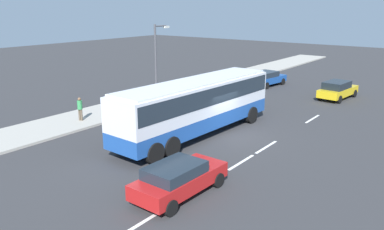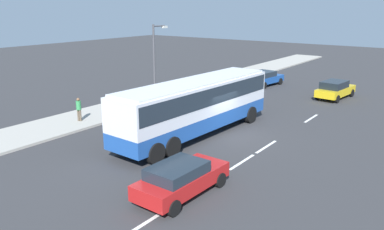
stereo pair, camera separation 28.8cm
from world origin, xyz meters
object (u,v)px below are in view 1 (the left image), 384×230
at_px(pedestrian_near_curb, 80,107).
at_px(street_lamp, 157,58).
at_px(coach_bus, 196,102).
at_px(car_red_compact, 179,178).
at_px(car_yellow_taxi, 337,90).
at_px(car_blue_saloon, 267,78).

distance_m(pedestrian_near_curb, street_lamp, 7.35).
relative_size(coach_bus, car_red_compact, 2.72).
relative_size(car_yellow_taxi, car_blue_saloon, 1.05).
distance_m(coach_bus, car_red_compact, 7.81).
xyz_separation_m(car_yellow_taxi, car_red_compact, (-21.29, -0.30, -0.03)).
bearing_deg(car_blue_saloon, coach_bus, -160.74).
bearing_deg(pedestrian_near_curb, coach_bus, -85.45).
distance_m(coach_bus, car_blue_saloon, 16.64).
distance_m(car_yellow_taxi, car_blue_saloon, 7.38).
distance_m(car_red_compact, pedestrian_near_curb, 12.37).
bearing_deg(pedestrian_near_curb, car_blue_saloon, -25.99).
xyz_separation_m(coach_bus, car_blue_saloon, (16.21, 3.53, -1.31)).
bearing_deg(car_red_compact, car_blue_saloon, 19.78).
height_order(car_yellow_taxi, car_blue_saloon, car_yellow_taxi).
relative_size(coach_bus, car_yellow_taxi, 2.64).
height_order(pedestrian_near_curb, street_lamp, street_lamp).
bearing_deg(car_red_compact, coach_bus, 32.69).
relative_size(car_blue_saloon, street_lamp, 0.72).
bearing_deg(car_yellow_taxi, car_red_compact, -173.23).
relative_size(car_yellow_taxi, pedestrian_near_curb, 2.90).
bearing_deg(coach_bus, car_yellow_taxi, -11.68).
relative_size(car_yellow_taxi, car_red_compact, 1.03).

